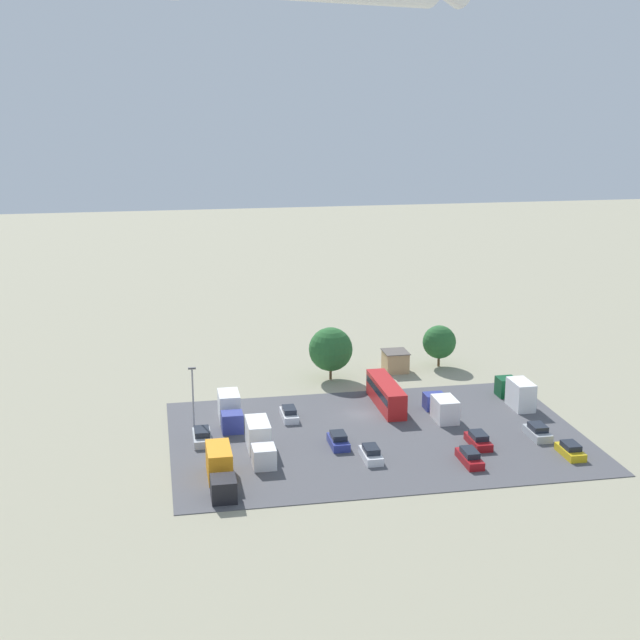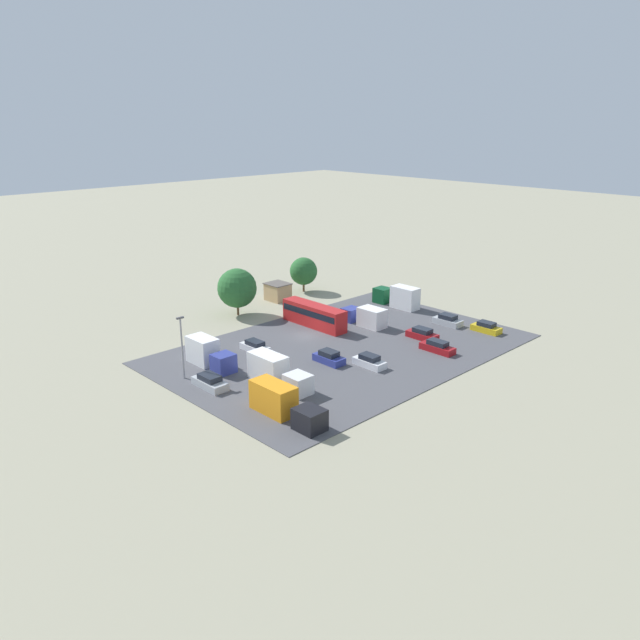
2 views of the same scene
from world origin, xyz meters
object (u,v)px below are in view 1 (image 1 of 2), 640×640
Objects in this scene: parked_car_1 at (571,450)px; parked_car_6 at (470,457)px; parked_truck_4 at (220,469)px; parked_truck_2 at (260,441)px; shed_building at (395,361)px; parked_car_3 at (478,440)px; parked_car_5 at (289,414)px; parked_truck_3 at (517,392)px; parked_car_0 at (371,454)px; parked_truck_1 at (230,410)px; parked_car_4 at (202,436)px; parked_car_7 at (538,432)px; parked_car_2 at (338,441)px; parked_truck_0 at (442,407)px; bus at (386,393)px.

parked_car_6 is (11.46, -0.19, 0.02)m from parked_car_1.
parked_truck_2 is at bearing -125.46° from parked_truck_4.
parked_car_3 is (-1.79, 28.48, -0.75)m from shed_building.
parked_truck_4 reaches higher than shed_building.
parked_car_6 is (-16.91, 16.69, 0.03)m from parked_car_5.
parked_car_0 is at bearing -148.74° from parked_truck_3.
parked_car_6 is at bearing 135.36° from parked_car_5.
parked_car_4 is at bearing 56.51° from parked_truck_1.
parked_car_4 is (39.18, -11.45, 0.03)m from parked_car_1.
parked_truck_4 reaches higher than parked_car_0.
parked_car_7 is 11.09m from parked_truck_3.
parked_car_7 is (-20.29, -2.63, 0.02)m from parked_car_0.
parked_car_3 is at bearing -10.01° from parked_car_2.
shed_building is 19.16m from parked_truck_0.
parked_car_1 is at bearing 168.17° from parked_truck_2.
parked_truck_2 is (33.16, -6.95, 0.86)m from parked_car_1.
parked_truck_1 reaches higher than parked_car_3.
parked_car_7 is (-10.16, -5.45, 0.02)m from parked_car_6.
parked_truck_4 is at bearing 54.54° from parked_truck_2.
parked_truck_2 is at bearing 49.22° from shed_building.
bus is 19.25m from parked_car_6.
parked_car_3 is 24.46m from parked_truck_2.
parked_car_4 reaches higher than parked_car_0.
parked_car_0 is at bearing -136.62° from parked_truck_0.
parked_truck_3 is (-29.02, 0.37, 1.01)m from parked_car_5.
parked_car_2 is 0.57× the size of parked_truck_0.
parked_car_1 is at bearing 129.76° from bus.
parked_truck_3 reaches higher than bus.
parked_truck_1 reaches higher than parked_car_1.
parked_car_1 is 33.90m from parked_truck_2.
shed_building is at bearing 37.14° from parked_car_4.
parked_car_4 is 0.58× the size of parked_truck_3.
bus is at bearing -170.81° from parked_car_5.
parked_truck_0 is (8.75, -8.28, 0.64)m from parked_car_7.
parked_car_7 is 0.57× the size of parked_truck_1.
parked_truck_0 is (10.05, -13.93, 0.68)m from parked_car_1.
parked_car_3 is 0.59× the size of parked_truck_1.
parked_truck_4 is (38.63, 16.34, -0.15)m from parked_truck_3.
parked_car_7 is (-27.06, 11.24, 0.05)m from parked_car_5.
parked_car_7 is 0.53× the size of parked_truck_3.
parked_truck_0 is (1.21, -9.33, 0.65)m from parked_car_3.
parked_truck_2 is 8.31m from parked_truck_4.
parked_truck_3 is 41.95m from parked_truck_4.
parked_car_2 is at bearing 139.35° from parked_truck_1.
bus is 21.14m from parked_truck_2.
parked_car_2 reaches higher than parked_car_6.
parked_car_3 reaches higher than parked_car_5.
parked_car_5 is 29.04m from parked_truck_3.
bus is at bearing 138.72° from parked_truck_0.
parked_truck_1 is at bearing -45.06° from parked_car_0.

